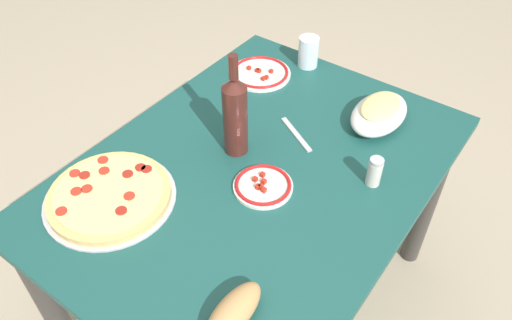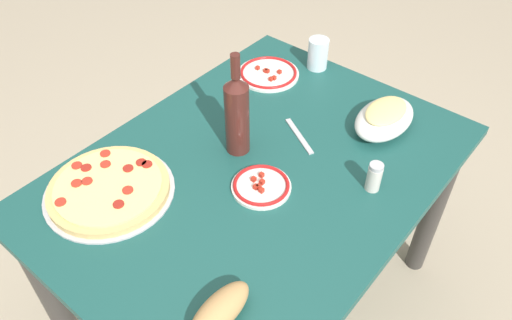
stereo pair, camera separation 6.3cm
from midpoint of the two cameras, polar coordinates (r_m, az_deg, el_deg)
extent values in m
plane|color=tan|center=(1.98, 0.95, -15.60)|extent=(8.00, 8.00, 0.00)
cube|color=#194C47|center=(1.43, 1.26, -1.33)|extent=(1.20, 0.88, 0.03)
cylinder|color=#33302D|center=(2.16, 2.21, 4.34)|extent=(0.07, 0.07, 0.67)
cylinder|color=#33302D|center=(1.71, -21.32, -13.72)|extent=(0.07, 0.07, 0.67)
cylinder|color=#33302D|center=(1.93, 20.37, -5.07)|extent=(0.07, 0.07, 0.67)
cylinder|color=#B7B7BC|center=(1.40, -14.97, -3.54)|extent=(0.35, 0.35, 0.01)
cylinder|color=#DBB26B|center=(1.39, -15.06, -3.20)|extent=(0.32, 0.32, 0.02)
cylinder|color=#EFD684|center=(1.38, -15.15, -2.86)|extent=(0.28, 0.28, 0.01)
cylinder|color=#B22D1E|center=(1.35, -13.01, -3.36)|extent=(0.03, 0.03, 0.00)
cylinder|color=#B22D1E|center=(1.44, -15.46, -0.48)|extent=(0.03, 0.03, 0.00)
cylinder|color=maroon|center=(1.41, -13.02, -0.94)|extent=(0.03, 0.03, 0.00)
cylinder|color=#B22D1E|center=(1.40, -17.34, -2.31)|extent=(0.03, 0.03, 0.00)
cylinder|color=#B22D1E|center=(1.37, -20.01, -4.51)|extent=(0.03, 0.03, 0.00)
cylinder|color=maroon|center=(1.44, -17.48, -0.86)|extent=(0.03, 0.03, 0.00)
cylinder|color=maroon|center=(1.32, -13.96, -4.90)|extent=(0.03, 0.03, 0.00)
cylinder|color=maroon|center=(1.42, -11.62, -0.29)|extent=(0.03, 0.03, 0.00)
cylinder|color=#B22D1E|center=(1.41, -18.43, -2.53)|extent=(0.03, 0.03, 0.00)
cylinder|color=#B22D1E|center=(1.46, -18.44, -0.61)|extent=(0.03, 0.03, 0.00)
cylinder|color=#B22D1E|center=(1.47, -15.51, 0.69)|extent=(0.03, 0.03, 0.00)
cylinder|color=maroon|center=(1.41, -10.97, -0.50)|extent=(0.03, 0.03, 0.00)
ellipsoid|color=white|center=(1.59, 15.41, 4.51)|extent=(0.24, 0.15, 0.07)
ellipsoid|color=#AD2819|center=(1.58, 15.49, 4.86)|extent=(0.20, 0.12, 0.03)
ellipsoid|color=#EFD684|center=(1.57, 15.61, 5.37)|extent=(0.17, 0.10, 0.02)
cylinder|color=#471E19|center=(1.41, -0.86, 4.57)|extent=(0.07, 0.07, 0.22)
cone|color=#471E19|center=(1.34, -0.92, 8.72)|extent=(0.07, 0.07, 0.03)
cylinder|color=#471E19|center=(1.31, -0.94, 10.52)|extent=(0.03, 0.03, 0.07)
cylinder|color=silver|center=(1.81, 8.03, 11.80)|extent=(0.07, 0.07, 0.11)
cylinder|color=white|center=(1.78, 2.44, 9.65)|extent=(0.21, 0.21, 0.01)
torus|color=red|center=(1.78, 2.45, 9.87)|extent=(0.20, 0.20, 0.01)
cube|color=#AD2819|center=(1.79, 1.20, 10.36)|extent=(0.01, 0.01, 0.01)
cube|color=#AD2819|center=(1.74, 2.74, 9.12)|extent=(0.01, 0.01, 0.01)
cube|color=#AD2819|center=(1.74, 3.12, 9.25)|extent=(0.01, 0.01, 0.01)
cube|color=#AD2819|center=(1.78, 2.33, 10.01)|extent=(0.01, 0.01, 0.01)
cube|color=#AD2819|center=(1.78, 2.11, 10.06)|extent=(0.01, 0.01, 0.01)
cube|color=#AD2819|center=(1.78, 3.70, 9.90)|extent=(0.01, 0.01, 0.01)
cylinder|color=white|center=(1.36, 1.92, -3.08)|extent=(0.16, 0.16, 0.01)
torus|color=red|center=(1.36, 1.93, -2.85)|extent=(0.15, 0.15, 0.01)
cube|color=#AD2819|center=(1.35, 1.65, -3.05)|extent=(0.01, 0.01, 0.01)
cube|color=#AD2819|center=(1.34, 1.98, -3.47)|extent=(0.01, 0.01, 0.01)
cube|color=#AD2819|center=(1.38, 1.94, -1.72)|extent=(0.01, 0.01, 0.01)
cube|color=#AD2819|center=(1.36, 2.03, -2.51)|extent=(0.01, 0.01, 0.01)
cube|color=#AD2819|center=(1.37, 1.06, -2.21)|extent=(0.01, 0.01, 0.01)
cube|color=#AD2819|center=(1.35, 1.31, -3.09)|extent=(0.01, 0.01, 0.01)
ellipsoid|color=tan|center=(1.11, -2.41, -16.67)|extent=(0.17, 0.07, 0.06)
cylinder|color=silver|center=(1.38, 14.47, -2.05)|extent=(0.04, 0.04, 0.07)
cylinder|color=#B7B7BC|center=(1.35, 14.78, -0.75)|extent=(0.04, 0.04, 0.01)
cube|color=#B7B7BC|center=(1.53, 6.08, 2.70)|extent=(0.10, 0.16, 0.00)
camera|label=1|loc=(0.03, -88.71, 1.22)|focal=35.39mm
camera|label=2|loc=(0.03, 91.29, -1.22)|focal=35.39mm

